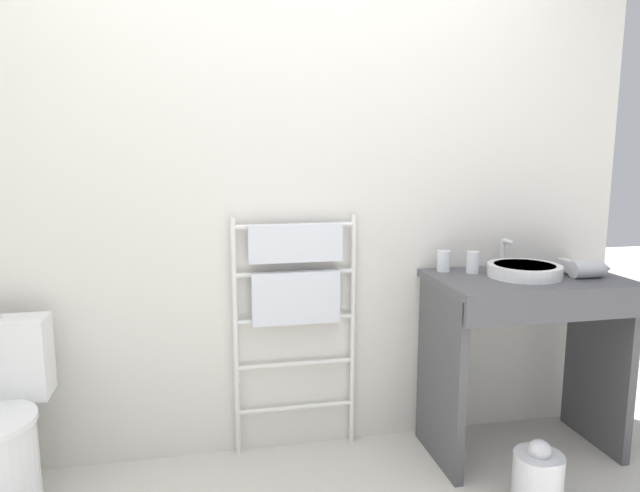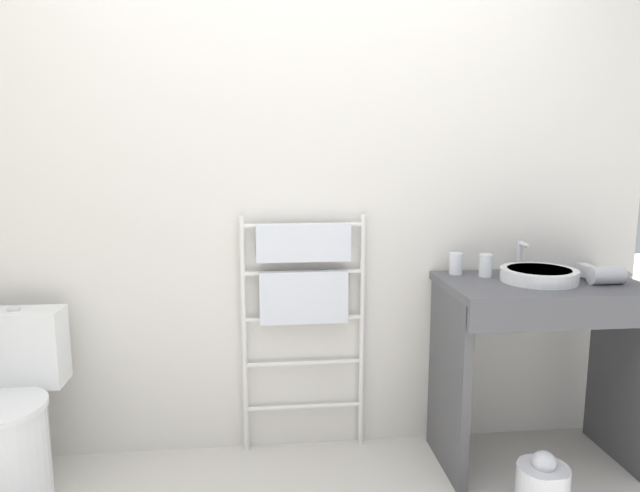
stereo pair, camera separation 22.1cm
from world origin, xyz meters
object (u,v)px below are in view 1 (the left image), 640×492
object	(u,v)px
cup_near_edge	(473,262)
trash_bin	(538,480)
towel_radiator	(296,290)
hair_dryer	(586,269)
cup_near_wall	(444,261)
sink_basin	(524,270)

from	to	relation	value
cup_near_edge	trash_bin	world-z (taller)	cup_near_edge
towel_radiator	cup_near_edge	distance (m)	0.83
towel_radiator	hair_dryer	xyz separation A→B (m)	(1.28, -0.28, 0.10)
hair_dryer	trash_bin	bearing A→B (deg)	-138.73
towel_radiator	cup_near_wall	size ratio (longest dim) A/B	11.32
towel_radiator	trash_bin	distance (m)	1.26
cup_near_wall	cup_near_edge	distance (m)	0.13
sink_basin	trash_bin	distance (m)	0.88
cup_near_wall	cup_near_edge	world-z (taller)	cup_near_edge
cup_near_wall	cup_near_edge	size ratio (longest dim) A/B	0.97
cup_near_wall	cup_near_edge	bearing A→B (deg)	-28.44
sink_basin	towel_radiator	bearing A→B (deg)	168.07
cup_near_edge	hair_dryer	size ratio (longest dim) A/B	0.52
cup_near_wall	hair_dryer	xyz separation A→B (m)	(0.58, -0.25, -0.01)
sink_basin	hair_dryer	size ratio (longest dim) A/B	1.69
towel_radiator	cup_near_edge	world-z (taller)	towel_radiator
hair_dryer	trash_bin	size ratio (longest dim) A/B	0.66
sink_basin	hair_dryer	distance (m)	0.28
towel_radiator	hair_dryer	bearing A→B (deg)	-12.18
hair_dryer	trash_bin	world-z (taller)	hair_dryer
towel_radiator	cup_near_edge	size ratio (longest dim) A/B	10.98
towel_radiator	cup_near_edge	xyz separation A→B (m)	(0.82, -0.09, 0.11)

